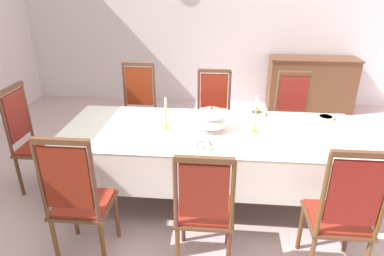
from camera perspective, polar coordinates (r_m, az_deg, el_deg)
name	(u,v)px	position (r m, az deg, el deg)	size (l,w,h in m)	color
ground	(208,200)	(3.59, 2.72, -12.18)	(6.74, 6.07, 0.04)	#C6A9AB
back_wall	(219,8)	(5.98, 4.57, 19.75)	(6.74, 0.08, 3.29)	silver
dining_table	(210,137)	(3.29, 3.03, -1.49)	(2.86, 1.10, 0.75)	brown
tablecloth	(210,141)	(3.31, 3.01, -2.14)	(2.88, 1.12, 0.43)	white
chair_south_a	(78,198)	(2.74, -18.75, -11.26)	(0.44, 0.42, 1.14)	brown
chair_north_a	(138,108)	(4.34, -9.14, 3.30)	(0.44, 0.42, 1.14)	brown
chair_south_b	(204,208)	(2.55, 2.13, -13.48)	(0.44, 0.42, 1.05)	brown
chair_north_b	(213,113)	(4.22, 3.63, 2.62)	(0.44, 0.42, 1.08)	brown
chair_south_c	(342,213)	(2.68, 24.12, -13.12)	(0.44, 0.42, 1.14)	brown
chair_north_c	(293,115)	(4.31, 16.76, 2.06)	(0.44, 0.42, 1.08)	brown
chair_head_west	(33,139)	(3.86, -25.44, -1.65)	(0.42, 0.44, 1.14)	brown
soup_tureen	(211,119)	(3.22, 3.32, 1.56)	(0.31, 0.31, 0.24)	silver
candlestick_west	(166,117)	(3.26, -4.45, 1.92)	(0.07, 0.07, 0.32)	gold
candlestick_east	(256,117)	(3.22, 10.75, 1.77)	(0.07, 0.07, 0.37)	gold
bowl_near_left	(257,113)	(3.66, 11.03, 2.44)	(0.17, 0.17, 0.04)	silver
bowl_near_right	(326,118)	(3.76, 21.79, 1.66)	(0.16, 0.16, 0.04)	silver
bowl_far_left	(204,146)	(2.92, 2.06, -3.04)	(0.18, 0.18, 0.04)	silver
spoon_primary	(267,115)	(3.71, 12.67, 2.25)	(0.05, 0.18, 0.01)	gold
spoon_secondary	(335,118)	(3.82, 23.12, 1.52)	(0.06, 0.17, 0.01)	gold
sideboard	(311,84)	(6.07, 19.53, 7.04)	(1.44, 0.48, 0.90)	brown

